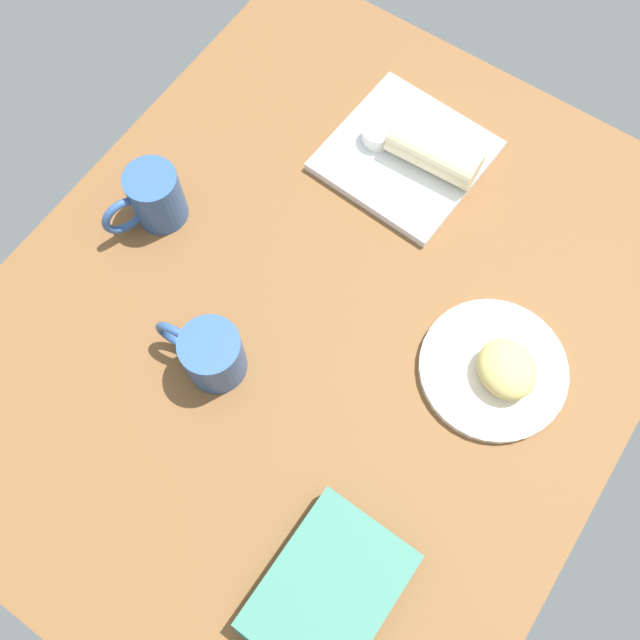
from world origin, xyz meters
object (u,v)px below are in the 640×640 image
object	(u,v)px
round_plate	(493,369)
breakfast_wrap	(433,152)
sauce_cup	(378,135)
second_mug	(153,198)
scone_pastry	(507,369)
book_stack	(329,592)
square_plate	(406,156)
coffee_mug	(211,354)

from	to	relation	value
round_plate	breakfast_wrap	size ratio (longest dim) A/B	1.46
sauce_cup	breakfast_wrap	distance (cm)	9.48
sauce_cup	second_mug	xyz separation A→B (cm)	(-29.68, 20.95, 1.95)
round_plate	scone_pastry	bearing A→B (deg)	-96.43
scone_pastry	book_stack	xyz separation A→B (cm)	(-37.29, 4.28, -1.27)
scone_pastry	book_stack	distance (cm)	37.56
square_plate	second_mug	bearing A→B (deg)	139.21
round_plate	book_stack	xyz separation A→B (cm)	(-37.46, 2.80, 1.78)
square_plate	second_mug	xyz separation A→B (cm)	(-30.26, 26.12, 4.18)
round_plate	scone_pastry	size ratio (longest dim) A/B	2.36
scone_pastry	book_stack	world-z (taller)	scone_pastry
book_stack	coffee_mug	distance (cm)	34.36
square_plate	sauce_cup	bearing A→B (deg)	96.50
scone_pastry	sauce_cup	bearing A→B (deg)	57.03
sauce_cup	breakfast_wrap	world-z (taller)	breakfast_wrap
book_stack	breakfast_wrap	bearing A→B (deg)	19.73
square_plate	coffee_mug	xyz separation A→B (cm)	(-44.94, 4.12, 3.91)
sauce_cup	book_stack	size ratio (longest dim) A/B	0.24
sauce_cup	second_mug	distance (cm)	36.38
square_plate	book_stack	bearing A→B (deg)	-156.77
round_plate	square_plate	world-z (taller)	square_plate
second_mug	round_plate	bearing A→B (deg)	-83.03
book_stack	second_mug	size ratio (longest dim) A/B	1.63
sauce_cup	book_stack	bearing A→B (deg)	-152.57
scone_pastry	coffee_mug	distance (cm)	40.59
round_plate	book_stack	bearing A→B (deg)	175.73
sauce_cup	coffee_mug	size ratio (longest dim) A/B	0.37
second_mug	square_plate	bearing A→B (deg)	-40.79
round_plate	coffee_mug	bearing A→B (deg)	122.89
sauce_cup	breakfast_wrap	bearing A→B (deg)	-83.50
round_plate	second_mug	bearing A→B (deg)	96.97
breakfast_wrap	second_mug	bearing A→B (deg)	-46.98
scone_pastry	second_mug	xyz separation A→B (cm)	(-6.57, 56.57, 1.23)
book_stack	second_mug	world-z (taller)	second_mug
square_plate	breakfast_wrap	size ratio (longest dim) A/B	1.60
book_stack	scone_pastry	bearing A→B (deg)	-6.54
scone_pastry	round_plate	bearing A→B (deg)	83.57
round_plate	scone_pastry	distance (cm)	3.39
breakfast_wrap	square_plate	bearing A→B (deg)	-85.93
breakfast_wrap	second_mug	size ratio (longest dim) A/B	1.13
square_plate	second_mug	world-z (taller)	second_mug
square_plate	breakfast_wrap	world-z (taller)	breakfast_wrap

